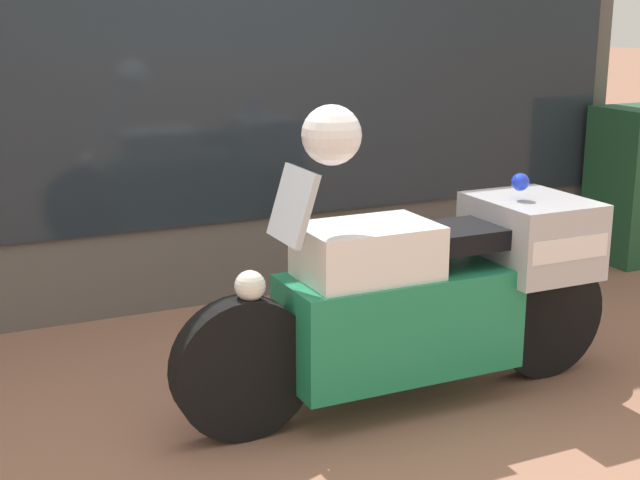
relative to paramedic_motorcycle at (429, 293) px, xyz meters
name	(u,v)px	position (x,y,z in m)	size (l,w,h in m)	color
ground_plane	(330,412)	(-0.51, 0.05, -0.55)	(60.00, 60.00, 0.00)	#8E604C
shop_building	(126,38)	(-0.94, 2.04, 1.16)	(6.51, 0.55, 3.41)	#56514C
window_display	(252,219)	(-0.13, 2.08, -0.07)	(5.14, 0.30, 2.06)	slate
paramedic_motorcycle	(429,293)	(0.00, 0.00, 0.00)	(2.35, 0.62, 1.22)	black
white_helmet	(332,135)	(-0.53, 0.00, 0.80)	(0.27, 0.27, 0.27)	white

